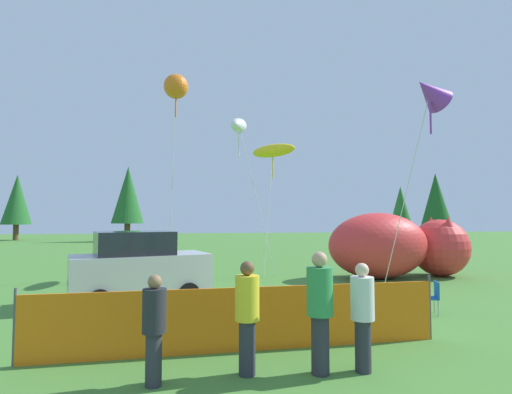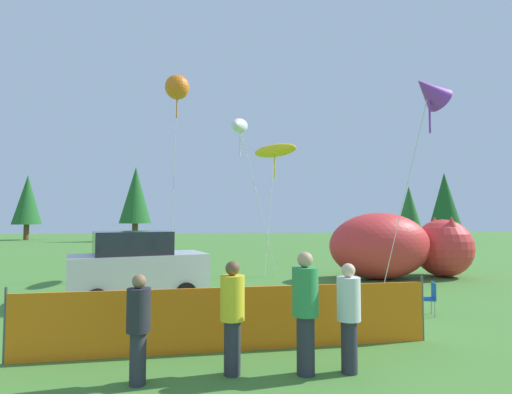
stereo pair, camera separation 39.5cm
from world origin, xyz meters
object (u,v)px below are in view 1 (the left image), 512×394
(spectator_in_black_shirt, at_px, (247,312))
(kite_orange_flower, at_px, (176,87))
(spectator_in_red_shirt, at_px, (154,325))
(kite_yellow_hero, at_px, (273,151))
(folding_chair, at_px, (432,295))
(kite_white_ghost, at_px, (239,126))
(inflatable_cat, at_px, (396,248))
(spectator_in_grey_shirt, at_px, (363,312))
(spectator_in_yellow_shirt, at_px, (320,307))
(parked_car, at_px, (139,267))
(kite_purple_delta, at_px, (430,93))

(spectator_in_black_shirt, bearing_deg, kite_orange_flower, 98.66)
(spectator_in_red_shirt, relative_size, kite_yellow_hero, 0.27)
(folding_chair, bearing_deg, kite_white_ghost, -40.86)
(spectator_in_black_shirt, height_order, kite_white_ghost, kite_white_ghost)
(inflatable_cat, distance_m, spectator_in_red_shirt, 12.90)
(spectator_in_grey_shirt, xyz_separation_m, spectator_in_yellow_shirt, (-0.70, 0.02, 0.10))
(folding_chair, bearing_deg, parked_car, -0.52)
(spectator_in_yellow_shirt, xyz_separation_m, kite_orange_flower, (-2.72, 10.59, 6.90))
(spectator_in_black_shirt, bearing_deg, kite_yellow_hero, 76.59)
(folding_chair, distance_m, kite_white_ghost, 10.26)
(spectator_in_grey_shirt, bearing_deg, spectator_in_black_shirt, 174.85)
(inflatable_cat, distance_m, kite_white_ghost, 8.33)
(spectator_in_grey_shirt, relative_size, kite_purple_delta, 0.25)
(spectator_in_yellow_shirt, distance_m, kite_orange_flower, 12.93)
(spectator_in_grey_shirt, relative_size, kite_yellow_hero, 0.29)
(inflatable_cat, height_order, spectator_in_yellow_shirt, inflatable_cat)
(folding_chair, relative_size, spectator_in_grey_shirt, 0.49)
(folding_chair, height_order, spectator_in_grey_shirt, spectator_in_grey_shirt)
(kite_yellow_hero, bearing_deg, inflatable_cat, -29.00)
(inflatable_cat, height_order, kite_white_ghost, kite_white_ghost)
(inflatable_cat, xyz_separation_m, spectator_in_red_shirt, (-8.87, -9.36, -0.36))
(kite_yellow_hero, bearing_deg, parked_car, -132.09)
(kite_purple_delta, bearing_deg, spectator_in_yellow_shirt, -136.44)
(parked_car, distance_m, kite_white_ghost, 7.84)
(spectator_in_yellow_shirt, height_order, kite_purple_delta, kite_purple_delta)
(spectator_in_black_shirt, bearing_deg, folding_chair, 31.59)
(spectator_in_yellow_shirt, bearing_deg, parked_car, 119.93)
(spectator_in_grey_shirt, bearing_deg, kite_orange_flower, 107.89)
(kite_purple_delta, bearing_deg, kite_white_ghost, 132.22)
(parked_car, xyz_separation_m, spectator_in_grey_shirt, (4.24, -6.16, -0.07))
(spectator_in_black_shirt, bearing_deg, spectator_in_grey_shirt, -5.15)
(folding_chair, relative_size, spectator_in_red_shirt, 0.52)
(inflatable_cat, bearing_deg, spectator_in_grey_shirt, -126.26)
(parked_car, relative_size, spectator_in_black_shirt, 2.42)
(spectator_in_grey_shirt, bearing_deg, inflatable_cat, 58.87)
(folding_chair, bearing_deg, inflatable_cat, -91.14)
(kite_yellow_hero, bearing_deg, kite_orange_flower, -163.26)
(folding_chair, bearing_deg, spectator_in_yellow_shirt, 59.32)
(spectator_in_grey_shirt, bearing_deg, kite_yellow_hero, 85.35)
(spectator_in_black_shirt, relative_size, spectator_in_red_shirt, 1.10)
(kite_orange_flower, bearing_deg, kite_purple_delta, -35.84)
(spectator_in_red_shirt, bearing_deg, kite_purple_delta, 32.75)
(spectator_in_black_shirt, bearing_deg, spectator_in_yellow_shirt, -7.39)
(spectator_in_grey_shirt, xyz_separation_m, kite_purple_delta, (4.45, 4.92, 5.35))
(kite_orange_flower, bearing_deg, kite_white_ghost, 1.22)
(kite_yellow_hero, relative_size, kite_purple_delta, 0.87)
(kite_yellow_hero, height_order, kite_purple_delta, kite_purple_delta)
(folding_chair, bearing_deg, kite_orange_flower, -27.17)
(kite_yellow_hero, relative_size, kite_orange_flower, 0.71)
(spectator_in_black_shirt, xyz_separation_m, kite_yellow_hero, (2.80, 11.76, 4.62))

